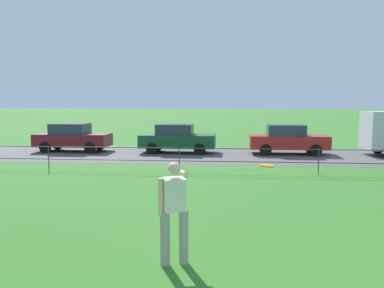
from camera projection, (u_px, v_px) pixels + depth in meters
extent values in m
cube|color=#565454|center=(243.00, 155.00, 20.78)|extent=(80.00, 6.87, 0.01)
cylinder|color=#333833|center=(49.00, 158.00, 16.13)|extent=(0.04, 0.04, 1.00)
cylinder|color=#333833|center=(179.00, 160.00, 15.63)|extent=(0.04, 0.04, 1.00)
cylinder|color=#333833|center=(319.00, 162.00, 15.13)|extent=(0.04, 0.04, 1.00)
cylinder|color=#333833|center=(248.00, 162.00, 15.39)|extent=(36.85, 0.03, 0.03)
cylinder|color=#333833|center=(248.00, 149.00, 15.33)|extent=(36.85, 0.03, 0.03)
cylinder|color=gray|center=(165.00, 239.00, 6.75)|extent=(0.16, 0.16, 0.92)
cylinder|color=gray|center=(184.00, 237.00, 6.82)|extent=(0.16, 0.16, 0.92)
cube|color=silver|center=(174.00, 194.00, 6.71)|extent=(0.43, 0.38, 0.59)
sphere|color=beige|center=(174.00, 169.00, 6.66)|extent=(0.22, 0.22, 0.22)
cylinder|color=beige|center=(182.00, 173.00, 7.02)|extent=(0.29, 0.62, 0.15)
cylinder|color=beige|center=(161.00, 197.00, 6.66)|extent=(0.09, 0.09, 0.62)
cylinder|color=orange|center=(267.00, 166.00, 7.23)|extent=(0.29, 0.29, 0.05)
cube|color=maroon|center=(73.00, 140.00, 22.21)|extent=(4.00, 1.71, 0.68)
cube|color=#2D3847|center=(70.00, 129.00, 22.16)|extent=(1.90, 1.52, 0.56)
cylinder|color=black|center=(100.00, 145.00, 22.93)|extent=(0.60, 0.20, 0.60)
cylinder|color=black|center=(90.00, 148.00, 21.33)|extent=(0.60, 0.20, 0.60)
cylinder|color=black|center=(58.00, 144.00, 23.16)|extent=(0.60, 0.20, 0.60)
cylinder|color=black|center=(45.00, 147.00, 21.56)|extent=(0.60, 0.20, 0.60)
cube|color=#194C2D|center=(178.00, 141.00, 21.64)|extent=(4.01, 1.73, 0.68)
cube|color=#2D3847|center=(175.00, 129.00, 21.59)|extent=(1.91, 1.53, 0.56)
cylinder|color=black|center=(202.00, 146.00, 22.34)|extent=(0.60, 0.20, 0.60)
cylinder|color=black|center=(200.00, 149.00, 20.75)|extent=(0.60, 0.20, 0.60)
cylinder|color=black|center=(158.00, 145.00, 22.60)|extent=(0.60, 0.20, 0.60)
cylinder|color=black|center=(152.00, 149.00, 21.00)|extent=(0.60, 0.20, 0.60)
cube|color=red|center=(288.00, 142.00, 21.10)|extent=(4.00, 1.70, 0.68)
cube|color=#2D3847|center=(286.00, 130.00, 21.05)|extent=(1.90, 1.52, 0.56)
cylinder|color=black|center=(310.00, 147.00, 21.82)|extent=(0.60, 0.20, 0.60)
cylinder|color=black|center=(316.00, 150.00, 20.22)|extent=(0.60, 0.20, 0.60)
cylinder|color=black|center=(263.00, 146.00, 22.06)|extent=(0.60, 0.20, 0.60)
cylinder|color=black|center=(266.00, 150.00, 20.46)|extent=(0.60, 0.20, 0.60)
cylinder|color=black|center=(378.00, 147.00, 21.42)|extent=(0.68, 0.25, 0.68)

